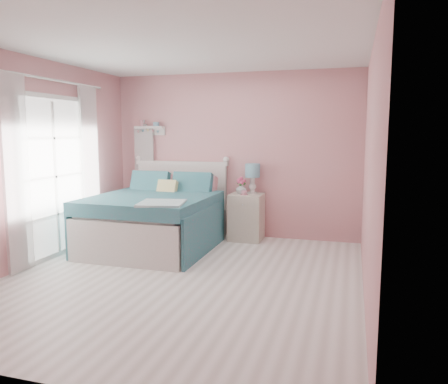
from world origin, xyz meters
The scene contains 13 objects.
floor centered at (0.00, 0.00, 0.00)m, with size 4.50×4.50×0.00m, color silver.
room_shell centered at (0.00, 0.00, 1.58)m, with size 4.50×4.50×4.50m.
bed centered at (-0.88, 1.22, 0.41)m, with size 1.65×2.07×1.19m.
nightstand centered at (0.28, 1.99, 0.36)m, with size 0.50×0.49×0.72m.
table_lamp centered at (0.35, 2.09, 1.04)m, with size 0.23×0.23×0.46m.
vase centered at (0.20, 1.97, 0.81)m, with size 0.16×0.16×0.17m, color silver.
teacup centered at (0.27, 1.87, 0.76)m, with size 0.09×0.09×0.07m, color pink.
roses centered at (0.19, 1.97, 0.93)m, with size 0.14×0.11×0.12m.
wall_shelf centered at (-1.43, 2.19, 1.73)m, with size 0.50×0.15×0.25m.
hanging_dress centered at (-1.55, 2.18, 1.40)m, with size 0.34×0.03×0.72m, color white.
french_door centered at (-1.97, 0.40, 1.07)m, with size 0.04×1.32×2.16m.
curtain_near centered at (-1.92, -0.34, 1.18)m, with size 0.04×0.40×2.32m, color white.
curtain_far centered at (-1.92, 1.14, 1.18)m, with size 0.04×0.40×2.32m, color white.
Camera 1 is at (1.85, -4.51, 1.66)m, focal length 35.00 mm.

